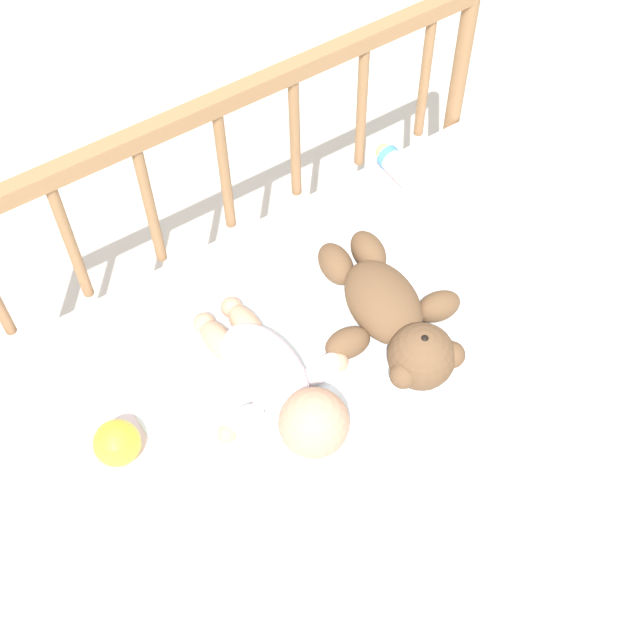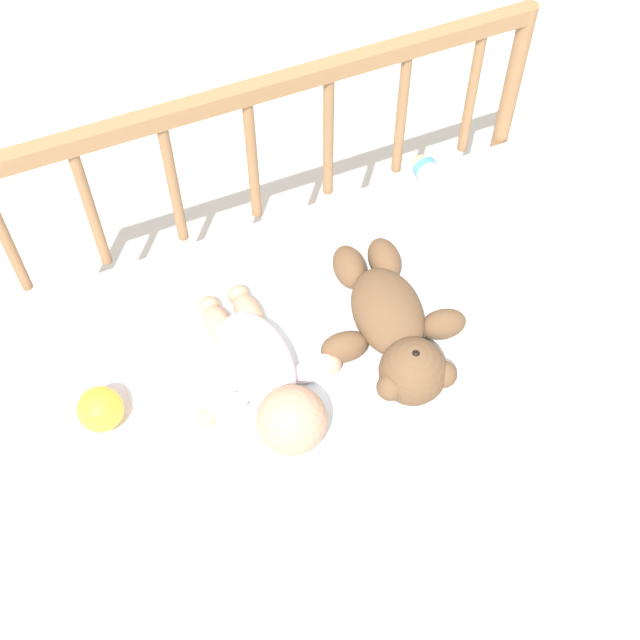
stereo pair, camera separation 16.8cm
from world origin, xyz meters
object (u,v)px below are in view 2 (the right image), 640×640
at_px(toy_ball, 100,409).
at_px(baby_bottle, 437,186).
at_px(teddy_bear, 395,329).
at_px(baby, 267,377).

bearing_deg(toy_ball, baby_bottle, 17.55).
height_order(teddy_bear, baby, teddy_bear).
relative_size(teddy_bear, toy_ball, 4.77).
bearing_deg(baby_bottle, teddy_bear, -129.14).
height_order(baby, baby_bottle, baby).
xyz_separation_m(teddy_bear, baby, (-0.26, -0.00, -0.00)).
xyz_separation_m(teddy_bear, baby_bottle, (0.25, 0.31, -0.02)).
distance_m(toy_ball, baby_bottle, 0.85).
relative_size(baby, baby_bottle, 2.21).
bearing_deg(baby_bottle, baby, -148.56).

